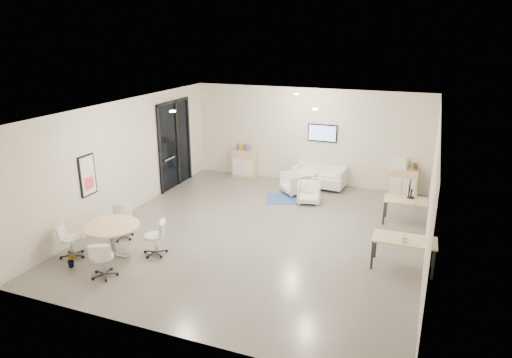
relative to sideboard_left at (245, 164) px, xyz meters
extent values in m
cube|color=#605D58|center=(2.20, -4.25, -0.87)|extent=(8.00, 9.00, 0.80)
cube|color=white|center=(2.20, -4.25, 3.13)|extent=(8.00, 9.00, 0.80)
cube|color=beige|center=(2.20, 0.65, 1.13)|extent=(8.00, 0.80, 3.20)
cube|color=beige|center=(2.20, -9.15, 1.13)|extent=(8.00, 0.80, 3.20)
cube|color=beige|center=(-2.20, -4.25, 1.13)|extent=(0.80, 9.00, 3.20)
cube|color=beige|center=(6.60, -4.25, 1.13)|extent=(0.80, 9.00, 3.20)
cube|color=black|center=(-1.76, -1.75, 0.95)|extent=(0.02, 1.90, 2.85)
cube|color=black|center=(-1.74, -1.75, 2.34)|extent=(0.06, 1.90, 0.08)
cube|color=black|center=(-1.74, -2.66, 0.95)|extent=(0.06, 0.08, 2.85)
cube|color=black|center=(-1.74, -0.84, 0.95)|extent=(0.06, 0.08, 2.85)
cube|color=black|center=(-1.74, -1.60, 0.95)|extent=(0.06, 0.07, 2.85)
cube|color=#B2B2B7|center=(-1.70, -2.20, 0.58)|extent=(0.04, 0.60, 0.05)
cube|color=black|center=(-1.77, -5.85, 1.08)|extent=(0.04, 0.54, 1.04)
cube|color=white|center=(-1.75, -5.85, 1.08)|extent=(0.01, 0.46, 0.96)
cube|color=#EA445B|center=(-1.75, -5.85, 0.88)|extent=(0.01, 0.32, 0.30)
cube|color=black|center=(2.70, 0.21, 1.28)|extent=(0.98, 0.05, 0.58)
cube|color=#86B4E8|center=(2.70, 0.18, 1.28)|extent=(0.90, 0.01, 0.50)
cylinder|color=#FFEAC6|center=(0.40, -5.25, 2.71)|extent=(0.14, 0.14, 0.03)
cylinder|color=#FFEAC6|center=(3.40, -3.75, 2.71)|extent=(0.14, 0.14, 0.03)
cylinder|color=#FFEAC6|center=(2.20, -1.25, 2.71)|extent=(0.14, 0.14, 0.03)
cube|color=tan|center=(0.00, 0.00, 0.00)|extent=(0.85, 0.42, 0.95)
cube|color=white|center=(-0.19, -0.22, -0.09)|extent=(0.36, 0.02, 0.57)
cube|color=white|center=(0.19, -0.22, -0.09)|extent=(0.36, 0.02, 0.57)
cube|color=tan|center=(5.39, 0.01, -0.04)|extent=(0.87, 0.41, 0.87)
cube|color=white|center=(5.19, -0.20, -0.13)|extent=(0.36, 0.02, 0.52)
cube|color=white|center=(5.59, -0.20, -0.13)|extent=(0.36, 0.02, 0.52)
cube|color=red|center=(-0.26, 0.00, 0.59)|extent=(0.04, 0.14, 0.22)
cube|color=#337FCC|center=(-0.20, 0.00, 0.59)|extent=(0.04, 0.14, 0.22)
cube|color=gold|center=(-0.14, 0.00, 0.59)|extent=(0.04, 0.14, 0.22)
cube|color=#4CB24C|center=(-0.07, 0.00, 0.59)|extent=(0.04, 0.14, 0.22)
cube|color=#CC6619|center=(-0.01, 0.00, 0.59)|extent=(0.04, 0.14, 0.22)
cube|color=purple|center=(0.05, 0.00, 0.59)|extent=(0.04, 0.14, 0.22)
cube|color=#E54C7F|center=(0.12, 0.00, 0.59)|extent=(0.04, 0.14, 0.22)
cube|color=teal|center=(0.18, 0.00, 0.59)|extent=(0.04, 0.14, 0.22)
cube|color=white|center=(5.24, 0.01, 0.53)|extent=(0.52, 0.45, 0.27)
cube|color=white|center=(5.24, 0.01, 0.70)|extent=(0.39, 0.34, 0.06)
cube|color=white|center=(2.76, -0.22, -0.21)|extent=(1.72, 0.96, 0.31)
cube|color=white|center=(2.76, 0.10, 0.10)|extent=(1.68, 0.31, 0.31)
cube|color=white|center=(2.00, -0.22, -0.06)|extent=(0.21, 0.84, 0.62)
cube|color=white|center=(3.52, -0.22, -0.06)|extent=(0.21, 0.84, 0.62)
cube|color=#314A96|center=(2.21, -1.63, -0.47)|extent=(1.71, 1.40, 0.01)
imported|color=white|center=(2.18, -1.10, -0.09)|extent=(1.02, 1.01, 0.76)
imported|color=white|center=(2.81, -1.74, -0.12)|extent=(0.81, 0.78, 0.70)
cube|color=tan|center=(5.73, -2.32, 0.20)|extent=(1.36, 0.72, 0.04)
cube|color=black|center=(5.11, -2.60, -0.15)|extent=(0.05, 0.05, 0.65)
cube|color=black|center=(6.35, -2.60, -0.15)|extent=(0.05, 0.05, 0.65)
cube|color=black|center=(5.11, -2.03, -0.15)|extent=(0.05, 0.05, 0.65)
cube|color=black|center=(6.35, -2.03, -0.15)|extent=(0.05, 0.05, 0.65)
cube|color=tan|center=(5.77, -4.88, 0.20)|extent=(1.35, 0.70, 0.04)
cube|color=black|center=(5.15, -5.17, -0.15)|extent=(0.05, 0.05, 0.66)
cube|color=black|center=(6.39, -5.17, -0.15)|extent=(0.05, 0.05, 0.66)
cube|color=black|center=(5.15, -4.60, -0.15)|extent=(0.05, 0.05, 0.66)
cube|color=black|center=(6.39, -4.60, -0.15)|extent=(0.05, 0.05, 0.66)
cylinder|color=black|center=(5.73, -2.17, 0.23)|extent=(0.20, 0.20, 0.02)
cube|color=black|center=(5.73, -2.17, 0.35)|extent=(0.04, 0.03, 0.24)
cube|color=black|center=(5.68, -2.17, 0.50)|extent=(0.03, 0.50, 0.32)
cylinder|color=tan|center=(-0.47, -6.70, 0.26)|extent=(1.25, 1.25, 0.04)
cylinder|color=#B2B2B7|center=(-0.47, -6.70, -0.12)|extent=(0.10, 0.10, 0.72)
cube|color=#B2B2B7|center=(-0.47, -6.70, -0.46)|extent=(0.73, 0.06, 0.03)
cube|color=#B2B2B7|center=(-0.47, -6.70, -0.46)|extent=(0.06, 0.73, 0.03)
imported|color=#3F7F3F|center=(5.73, -0.01, 0.50)|extent=(0.30, 0.32, 0.21)
imported|color=#3F7F3F|center=(-0.99, -7.50, -0.40)|extent=(0.29, 0.37, 0.15)
imported|color=white|center=(5.78, -5.07, 0.28)|extent=(0.14, 0.13, 0.12)
camera|label=1|loc=(6.03, -14.36, 4.46)|focal=32.00mm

